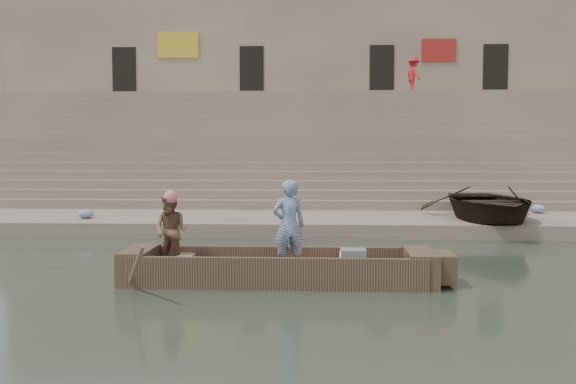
# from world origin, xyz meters

# --- Properties ---
(ground) EXTENTS (120.00, 120.00, 0.00)m
(ground) POSITION_xyz_m (0.00, 0.00, 0.00)
(ground) COLOR #273125
(ground) RESTS_ON ground
(lower_landing) EXTENTS (32.00, 4.00, 0.40)m
(lower_landing) POSITION_xyz_m (0.00, 8.00, 0.20)
(lower_landing) COLOR gray
(lower_landing) RESTS_ON ground
(mid_landing) EXTENTS (32.00, 3.00, 2.80)m
(mid_landing) POSITION_xyz_m (0.00, 15.50, 1.40)
(mid_landing) COLOR gray
(mid_landing) RESTS_ON ground
(upper_landing) EXTENTS (32.00, 3.00, 5.20)m
(upper_landing) POSITION_xyz_m (0.00, 22.50, 2.60)
(upper_landing) COLOR gray
(upper_landing) RESTS_ON ground
(ghat_steps) EXTENTS (32.00, 11.00, 5.20)m
(ghat_steps) POSITION_xyz_m (0.00, 17.19, 1.80)
(ghat_steps) COLOR gray
(ghat_steps) RESTS_ON ground
(building_wall) EXTENTS (32.00, 5.07, 11.20)m
(building_wall) POSITION_xyz_m (0.00, 26.50, 5.60)
(building_wall) COLOR tan
(building_wall) RESTS_ON ground
(main_rowboat) EXTENTS (5.00, 1.30, 0.22)m
(main_rowboat) POSITION_xyz_m (0.99, 0.62, 0.11)
(main_rowboat) COLOR brown
(main_rowboat) RESTS_ON ground
(rowboat_trim) EXTENTS (6.04, 2.63, 2.04)m
(rowboat_trim) POSITION_xyz_m (1.20, 0.61, 0.31)
(rowboat_trim) COLOR brown
(rowboat_trim) RESTS_ON ground
(standing_man) EXTENTS (0.69, 0.54, 1.65)m
(standing_man) POSITION_xyz_m (1.19, 0.61, 1.04)
(standing_man) COLOR navy
(standing_man) RESTS_ON main_rowboat
(rowing_man) EXTENTS (0.79, 0.70, 1.36)m
(rowing_man) POSITION_xyz_m (-1.01, 0.81, 0.90)
(rowing_man) COLOR #23693C
(rowing_man) RESTS_ON main_rowboat
(television) EXTENTS (0.46, 0.42, 0.40)m
(television) POSITION_xyz_m (2.33, 0.62, 0.42)
(television) COLOR slate
(television) RESTS_ON main_rowboat
(beached_rowboat) EXTENTS (3.38, 4.67, 0.95)m
(beached_rowboat) POSITION_xyz_m (6.48, 7.46, 0.88)
(beached_rowboat) COLOR #2D2116
(beached_rowboat) RESTS_ON lower_landing
(pedestrian) EXTENTS (1.00, 1.32, 1.82)m
(pedestrian) POSITION_xyz_m (6.43, 22.17, 6.11)
(pedestrian) COLOR red
(pedestrian) RESTS_ON upper_landing
(cloth_bundles) EXTENTS (22.10, 2.60, 0.26)m
(cloth_bundles) POSITION_xyz_m (0.92, 8.10, 0.53)
(cloth_bundles) COLOR #3F5999
(cloth_bundles) RESTS_ON lower_landing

